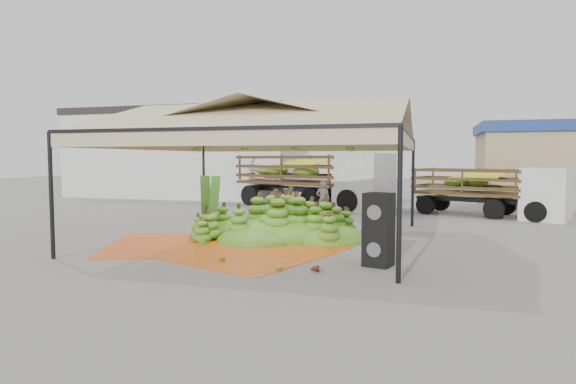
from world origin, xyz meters
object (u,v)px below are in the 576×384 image
(speaker_stack, at_px, (379,230))
(vendor, at_px, (323,200))
(truck_right, at_px, (495,186))
(banana_heap, at_px, (282,216))
(truck_left, at_px, (318,174))

(speaker_stack, distance_m, vendor, 8.57)
(vendor, xyz_separation_m, truck_right, (6.60, 2.48, 0.49))
(vendor, distance_m, truck_right, 7.07)
(banana_heap, xyz_separation_m, truck_right, (6.87, 7.25, 0.61))
(banana_heap, bearing_deg, truck_left, 95.52)
(banana_heap, bearing_deg, truck_right, 46.54)
(truck_left, bearing_deg, banana_heap, -65.90)
(speaker_stack, relative_size, truck_left, 0.20)
(truck_left, relative_size, truck_right, 1.30)
(vendor, bearing_deg, truck_right, -166.31)
(vendor, relative_size, truck_right, 0.24)
(truck_left, xyz_separation_m, truck_right, (7.73, -1.62, -0.37))
(speaker_stack, height_order, truck_left, truck_left)
(speaker_stack, relative_size, vendor, 1.09)
(banana_heap, bearing_deg, speaker_stack, -45.27)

